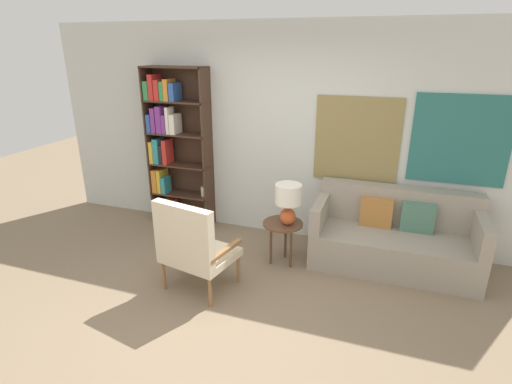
{
  "coord_description": "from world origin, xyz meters",
  "views": [
    {
      "loc": [
        1.38,
        -2.79,
        2.42
      ],
      "look_at": [
        0.03,
        1.08,
        0.9
      ],
      "focal_mm": 28.0,
      "sensor_mm": 36.0,
      "label": 1
    }
  ],
  "objects_px": {
    "bookshelf": "(171,145)",
    "couch": "(394,238)",
    "side_table": "(283,228)",
    "table_lamp": "(288,200)",
    "armchair": "(192,244)"
  },
  "relations": [
    {
      "from": "couch",
      "to": "bookshelf",
      "type": "bearing_deg",
      "value": 175.46
    },
    {
      "from": "side_table",
      "to": "table_lamp",
      "type": "relative_size",
      "value": 1.08
    },
    {
      "from": "armchair",
      "to": "couch",
      "type": "bearing_deg",
      "value": 33.32
    },
    {
      "from": "armchair",
      "to": "table_lamp",
      "type": "bearing_deg",
      "value": 47.42
    },
    {
      "from": "side_table",
      "to": "table_lamp",
      "type": "height_order",
      "value": "table_lamp"
    },
    {
      "from": "couch",
      "to": "side_table",
      "type": "bearing_deg",
      "value": -161.77
    },
    {
      "from": "armchair",
      "to": "couch",
      "type": "relative_size",
      "value": 0.55
    },
    {
      "from": "couch",
      "to": "armchair",
      "type": "bearing_deg",
      "value": -146.68
    },
    {
      "from": "armchair",
      "to": "side_table",
      "type": "height_order",
      "value": "armchair"
    },
    {
      "from": "armchair",
      "to": "couch",
      "type": "height_order",
      "value": "armchair"
    },
    {
      "from": "side_table",
      "to": "table_lamp",
      "type": "distance_m",
      "value": 0.37
    },
    {
      "from": "armchair",
      "to": "table_lamp",
      "type": "distance_m",
      "value": 1.16
    },
    {
      "from": "bookshelf",
      "to": "couch",
      "type": "height_order",
      "value": "bookshelf"
    },
    {
      "from": "couch",
      "to": "side_table",
      "type": "relative_size",
      "value": 3.51
    },
    {
      "from": "bookshelf",
      "to": "couch",
      "type": "distance_m",
      "value": 3.1
    }
  ]
}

